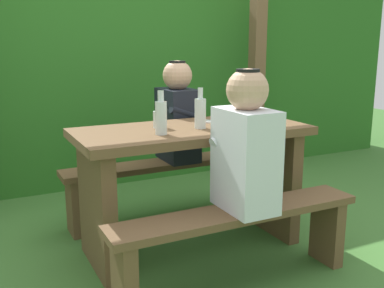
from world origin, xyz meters
The scene contains 12 objects.
ground_plane centered at (0.00, 0.00, 0.00)m, with size 12.00×12.00×0.00m, color #427733.
hedge_backdrop centered at (0.00, 1.96, 0.89)m, with size 6.40×0.97×1.78m, color #2A6820.
pergola_post_right centered at (1.28, 1.18, 1.05)m, with size 0.12×0.12×2.10m, color brown.
picnic_table centered at (0.00, 0.00, 0.52)m, with size 1.40×0.64×0.77m.
bench_near centered at (0.00, -0.53, 0.31)m, with size 1.40×0.24×0.43m.
bench_far centered at (0.00, 0.53, 0.31)m, with size 1.40×0.24×0.43m.
person_white_shirt centered at (0.04, -0.53, 0.76)m, with size 0.25×0.35×0.72m.
person_black_coat centered at (0.15, 0.53, 0.76)m, with size 0.25×0.35×0.72m.
drinking_glass centered at (-0.18, 0.08, 0.82)m, with size 0.08×0.08×0.10m, color silver.
bottle_left centered at (-0.25, -0.11, 0.87)m, with size 0.07×0.07×0.24m.
bottle_right centered at (0.03, -0.04, 0.87)m, with size 0.07×0.07×0.24m.
cell_phone centered at (0.17, 0.12, 0.78)m, with size 0.07×0.14×0.01m, color silver.
Camera 1 is at (-1.19, -2.38, 1.27)m, focal length 42.16 mm.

